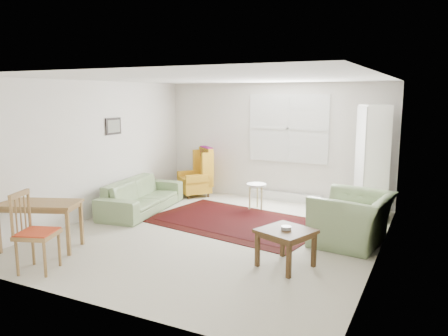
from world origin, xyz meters
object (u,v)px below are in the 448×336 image
at_px(coffee_table, 286,248).
at_px(desk, 41,226).
at_px(stool, 256,196).
at_px(sofa, 142,190).
at_px(armchair, 353,214).
at_px(wingback_chair, 194,172).
at_px(cabinet, 372,162).
at_px(desk_chair, 37,232).

relative_size(coffee_table, desk, 0.56).
relative_size(coffee_table, stool, 1.21).
distance_m(stool, desk, 4.03).
height_order(sofa, armchair, armchair).
distance_m(wingback_chair, coffee_table, 4.35).
xyz_separation_m(sofa, armchair, (4.03, -0.13, 0.04)).
distance_m(armchair, stool, 2.43).
relative_size(wingback_chair, cabinet, 0.53).
distance_m(coffee_table, cabinet, 3.09).
height_order(sofa, stool, sofa).
distance_m(coffee_table, stool, 2.95).
distance_m(wingback_chair, desk_chair, 4.56).
bearing_deg(cabinet, desk, -157.01).
xyz_separation_m(sofa, desk, (-0.02, -2.40, -0.07)).
distance_m(sofa, cabinet, 4.36).
bearing_deg(desk, stool, 60.69).
distance_m(coffee_table, desk_chair, 3.21).
xyz_separation_m(stool, cabinet, (2.11, 0.36, 0.78)).
height_order(coffee_table, desk, desk).
xyz_separation_m(armchair, stool, (-2.08, 1.25, -0.21)).
distance_m(armchair, coffee_table, 1.47).
xyz_separation_m(armchair, coffee_table, (-0.62, -1.31, -0.21)).
relative_size(stool, cabinet, 0.25).
bearing_deg(coffee_table, stool, 119.75).
height_order(sofa, coffee_table, sofa).
bearing_deg(armchair, coffee_table, -18.19).
bearing_deg(desk, desk_chair, -43.41).
distance_m(sofa, coffee_table, 3.71).
bearing_deg(wingback_chair, desk_chair, -46.14).
distance_m(armchair, wingback_chair, 4.11).
xyz_separation_m(armchair, desk_chair, (-3.42, -2.86, 0.05)).
xyz_separation_m(sofa, coffee_table, (3.41, -1.44, -0.17)).
bearing_deg(coffee_table, desk, -164.52).
xyz_separation_m(wingback_chair, desk, (-0.30, -3.95, -0.20)).
xyz_separation_m(armchair, wingback_chair, (-3.75, 1.69, 0.08)).
height_order(armchair, desk_chair, desk_chair).
bearing_deg(stool, cabinet, 9.57).
relative_size(sofa, desk, 1.88).
height_order(cabinet, desk_chair, cabinet).
relative_size(coffee_table, desk_chair, 0.60).
bearing_deg(cabinet, desk_chair, -148.17).
bearing_deg(wingback_chair, desk, -54.63).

